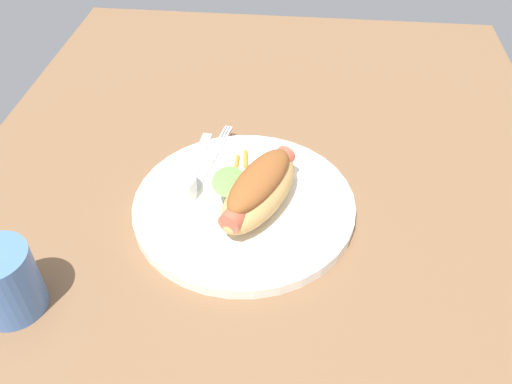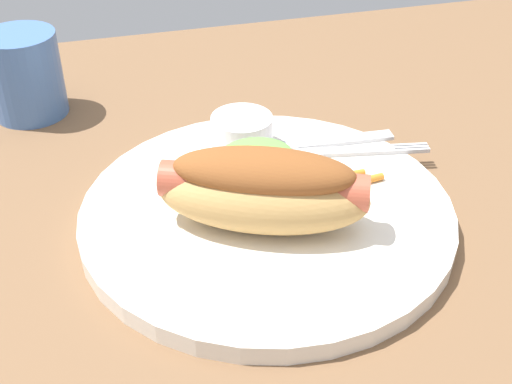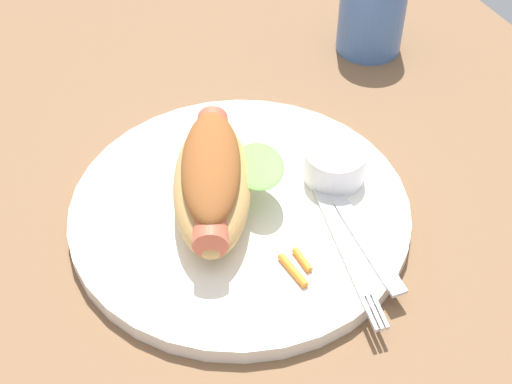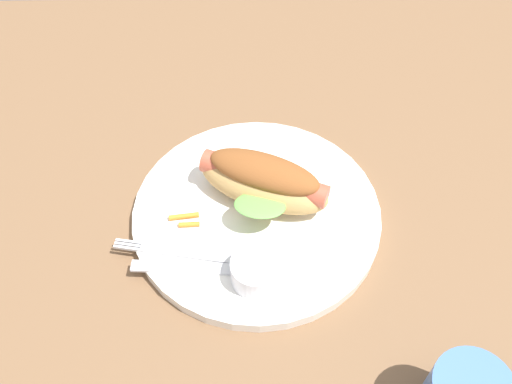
{
  "view_description": "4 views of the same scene",
  "coord_description": "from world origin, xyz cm",
  "px_view_note": "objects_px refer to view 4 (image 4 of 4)",
  "views": [
    {
      "loc": [
        54.98,
        4.9,
        51.29
      ],
      "look_at": [
        3.26,
        -0.49,
        3.67
      ],
      "focal_mm": 37.13,
      "sensor_mm": 36.0,
      "label": 1
    },
    {
      "loc": [
        15.53,
        39.88,
        34.04
      ],
      "look_at": [
        4.47,
        -0.3,
        4.52
      ],
      "focal_mm": 47.18,
      "sensor_mm": 36.0,
      "label": 2
    },
    {
      "loc": [
        -38.34,
        15.36,
        48.46
      ],
      "look_at": [
        1.52,
        -3.05,
        4.3
      ],
      "focal_mm": 51.26,
      "sensor_mm": 36.0,
      "label": 3
    },
    {
      "loc": [
        2.03,
        -44.14,
        59.21
      ],
      "look_at": [
        2.94,
        -3.11,
        6.58
      ],
      "focal_mm": 40.99,
      "sensor_mm": 36.0,
      "label": 4
    }
  ],
  "objects_px": {
    "sauce_ramekin": "(256,271)",
    "knife": "(193,268)",
    "hot_dog": "(264,180)",
    "carrot_garnish": "(186,219)",
    "plate": "(257,215)",
    "fork": "(185,253)"
  },
  "relations": [
    {
      "from": "knife",
      "to": "hot_dog",
      "type": "bearing_deg",
      "value": -125.95
    },
    {
      "from": "hot_dog",
      "to": "sauce_ramekin",
      "type": "xyz_separation_m",
      "value": [
        -0.01,
        -0.11,
        -0.02
      ]
    },
    {
      "from": "plate",
      "to": "fork",
      "type": "xyz_separation_m",
      "value": [
        -0.08,
        -0.06,
        0.01
      ]
    },
    {
      "from": "sauce_ramekin",
      "to": "carrot_garnish",
      "type": "height_order",
      "value": "sauce_ramekin"
    },
    {
      "from": "fork",
      "to": "knife",
      "type": "relative_size",
      "value": 1.16
    },
    {
      "from": "plate",
      "to": "carrot_garnish",
      "type": "height_order",
      "value": "carrot_garnish"
    },
    {
      "from": "plate",
      "to": "fork",
      "type": "bearing_deg",
      "value": -144.46
    },
    {
      "from": "hot_dog",
      "to": "carrot_garnish",
      "type": "height_order",
      "value": "hot_dog"
    },
    {
      "from": "plate",
      "to": "fork",
      "type": "relative_size",
      "value": 1.87
    },
    {
      "from": "sauce_ramekin",
      "to": "carrot_garnish",
      "type": "xyz_separation_m",
      "value": [
        -0.08,
        0.08,
        -0.01
      ]
    },
    {
      "from": "plate",
      "to": "sauce_ramekin",
      "type": "distance_m",
      "value": 0.1
    },
    {
      "from": "sauce_ramekin",
      "to": "carrot_garnish",
      "type": "relative_size",
      "value": 1.48
    },
    {
      "from": "sauce_ramekin",
      "to": "knife",
      "type": "height_order",
      "value": "sauce_ramekin"
    },
    {
      "from": "carrot_garnish",
      "to": "plate",
      "type": "bearing_deg",
      "value": 8.64
    },
    {
      "from": "fork",
      "to": "plate",
      "type": "bearing_deg",
      "value": -134.1
    },
    {
      "from": "plate",
      "to": "carrot_garnish",
      "type": "relative_size",
      "value": 8.01
    },
    {
      "from": "sauce_ramekin",
      "to": "fork",
      "type": "distance_m",
      "value": 0.09
    },
    {
      "from": "knife",
      "to": "carrot_garnish",
      "type": "distance_m",
      "value": 0.07
    },
    {
      "from": "hot_dog",
      "to": "fork",
      "type": "relative_size",
      "value": 1.08
    },
    {
      "from": "plate",
      "to": "hot_dog",
      "type": "height_order",
      "value": "hot_dog"
    },
    {
      "from": "plate",
      "to": "sauce_ramekin",
      "type": "height_order",
      "value": "sauce_ramekin"
    },
    {
      "from": "sauce_ramekin",
      "to": "fork",
      "type": "relative_size",
      "value": 0.35
    }
  ]
}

